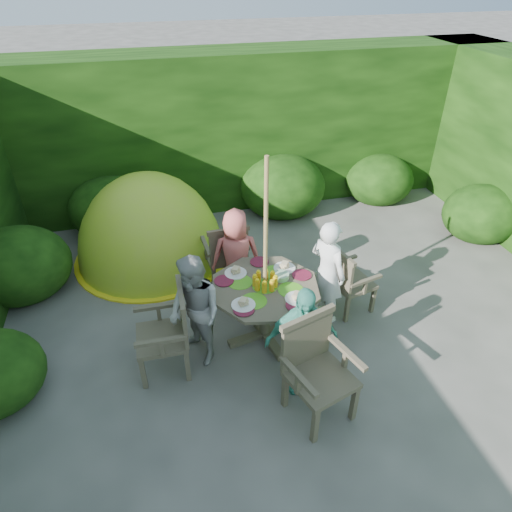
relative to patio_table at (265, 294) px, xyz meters
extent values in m
plane|color=#4C4A44|center=(0.51, -0.40, -0.60)|extent=(60.00, 60.00, 0.00)
cube|color=black|center=(0.51, 3.60, 0.65)|extent=(9.00, 1.00, 2.50)
cylinder|color=#463D2D|center=(0.00, 0.00, -0.27)|extent=(0.12, 0.12, 0.68)
cube|color=#463D2D|center=(0.00, 0.00, -0.57)|extent=(0.90, 0.27, 0.06)
cube|color=#463D2D|center=(0.00, 0.00, -0.57)|extent=(0.27, 0.90, 0.06)
cylinder|color=#463D2D|center=(0.00, 0.00, 0.09)|extent=(1.45, 1.45, 0.04)
cylinder|color=#4EAA1D|center=(-0.18, -0.22, 0.11)|extent=(0.28, 0.28, 0.00)
cylinder|color=#4EAA1D|center=(0.25, -0.14, 0.11)|extent=(0.28, 0.28, 0.00)
cylinder|color=#4EAA1D|center=(-0.25, 0.13, 0.11)|extent=(0.28, 0.28, 0.00)
cylinder|color=#4EAA1D|center=(0.18, 0.22, 0.11)|extent=(0.28, 0.28, 0.00)
cylinder|color=#4EAA1D|center=(0.00, 0.00, 0.11)|extent=(0.28, 0.28, 0.00)
cylinder|color=white|center=(0.30, 0.26, 0.12)|extent=(0.25, 0.25, 0.01)
cylinder|color=white|center=(-0.27, 0.30, 0.12)|extent=(0.25, 0.25, 0.01)
cylinder|color=white|center=(-0.30, -0.26, 0.12)|extent=(0.25, 0.25, 0.01)
cylinder|color=white|center=(0.26, -0.30, 0.12)|extent=(0.25, 0.25, 0.01)
cylinder|color=#B40C32|center=(0.45, 0.09, 0.12)|extent=(0.22, 0.22, 0.01)
cylinder|color=#B40C32|center=(0.05, 0.45, 0.12)|extent=(0.22, 0.22, 0.01)
cylinder|color=#B40C32|center=(-0.42, 0.19, 0.12)|extent=(0.22, 0.22, 0.01)
cylinder|color=#B40C32|center=(-0.32, -0.34, 0.12)|extent=(0.22, 0.22, 0.01)
cylinder|color=#B40C32|center=(0.22, -0.40, 0.12)|extent=(0.22, 0.22, 0.01)
cylinder|color=green|center=(0.20, 0.09, 0.15)|extent=(0.18, 0.18, 0.06)
cylinder|color=olive|center=(0.00, 0.00, 0.50)|extent=(0.05, 0.05, 2.20)
cube|color=#463D2D|center=(1.15, 0.22, -0.22)|extent=(0.55, 0.56, 0.04)
cube|color=#463D2D|center=(1.39, 0.08, -0.42)|extent=(0.05, 0.05, 0.38)
cube|color=#463D2D|center=(1.30, 0.46, -0.42)|extent=(0.05, 0.05, 0.38)
cube|color=#463D2D|center=(1.01, -0.01, -0.42)|extent=(0.05, 0.05, 0.38)
cube|color=#463D2D|center=(0.92, 0.37, -0.42)|extent=(0.05, 0.05, 0.38)
cube|color=#463D2D|center=(0.94, 0.17, 0.02)|extent=(0.14, 0.46, 0.45)
cube|color=#463D2D|center=(1.21, 0.00, -0.04)|extent=(0.45, 0.15, 0.04)
cube|color=#463D2D|center=(1.10, 0.45, -0.04)|extent=(0.45, 0.15, 0.04)
cube|color=#463D2D|center=(-1.16, -0.23, -0.17)|extent=(0.51, 0.53, 0.05)
cube|color=#463D2D|center=(-1.38, 0.00, -0.39)|extent=(0.05, 0.05, 0.42)
cube|color=#463D2D|center=(-1.39, -0.45, -0.39)|extent=(0.05, 0.05, 0.42)
cube|color=#463D2D|center=(-0.94, -0.01, -0.39)|extent=(0.05, 0.05, 0.42)
cube|color=#463D2D|center=(-0.94, -0.45, -0.39)|extent=(0.05, 0.05, 0.42)
cube|color=#463D2D|center=(-0.92, -0.23, 0.10)|extent=(0.05, 0.53, 0.50)
cube|color=#463D2D|center=(-1.16, 0.03, 0.03)|extent=(0.51, 0.06, 0.04)
cube|color=#463D2D|center=(-1.17, -0.49, 0.03)|extent=(0.51, 0.06, 0.04)
cube|color=#463D2D|center=(-0.23, 1.16, -0.20)|extent=(0.52, 0.50, 0.05)
cube|color=#463D2D|center=(-0.03, 1.38, -0.40)|extent=(0.05, 0.05, 0.40)
cube|color=#463D2D|center=(-0.45, 1.35, -0.40)|extent=(0.05, 0.05, 0.40)
cube|color=#463D2D|center=(-0.01, 0.96, -0.40)|extent=(0.05, 0.05, 0.40)
cube|color=#463D2D|center=(-0.43, 0.94, -0.40)|extent=(0.05, 0.05, 0.40)
cube|color=#463D2D|center=(-0.22, 0.93, 0.06)|extent=(0.50, 0.07, 0.47)
cube|color=#463D2D|center=(0.02, 1.17, -0.01)|extent=(0.08, 0.48, 0.04)
cube|color=#463D2D|center=(-0.48, 1.14, -0.01)|extent=(0.08, 0.48, 0.04)
cube|color=#463D2D|center=(0.22, -1.16, -0.15)|extent=(0.68, 0.67, 0.05)
cube|color=#463D2D|center=(0.07, -1.45, -0.38)|extent=(0.07, 0.07, 0.44)
cube|color=#463D2D|center=(0.51, -1.31, -0.38)|extent=(0.07, 0.07, 0.44)
cube|color=#463D2D|center=(-0.07, -1.01, -0.38)|extent=(0.07, 0.07, 0.44)
cube|color=#463D2D|center=(0.37, -0.87, -0.38)|extent=(0.07, 0.07, 0.44)
cube|color=#463D2D|center=(0.15, -0.92, 0.13)|extent=(0.53, 0.21, 0.53)
cube|color=#463D2D|center=(-0.04, -1.24, 0.06)|extent=(0.21, 0.52, 0.04)
cube|color=#463D2D|center=(0.48, -1.08, 0.06)|extent=(0.21, 0.52, 0.04)
imported|color=white|center=(0.78, 0.15, 0.06)|extent=(0.51, 0.57, 1.32)
imported|color=#A7A5A1|center=(-0.79, -0.16, 0.04)|extent=(0.72, 0.78, 1.29)
imported|color=#DA5E5A|center=(-0.16, 0.78, 0.02)|extent=(0.65, 0.47, 1.24)
imported|color=#4BAF97|center=(0.15, -0.79, 0.01)|extent=(0.74, 0.36, 1.23)
ellipsoid|color=#A9C926|center=(-1.16, 2.00, -0.60)|extent=(2.61, 2.61, 2.54)
ellipsoid|color=black|center=(-1.38, 1.32, -0.60)|extent=(0.79, 0.57, 0.87)
cylinder|color=yellow|center=(-1.16, 2.00, -0.59)|extent=(2.22, 2.22, 0.03)
camera|label=1|loc=(-1.06, -3.78, 3.13)|focal=32.00mm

